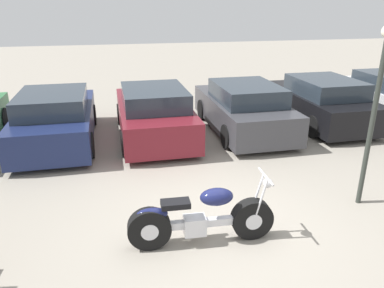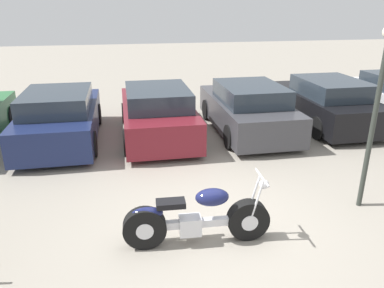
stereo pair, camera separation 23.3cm
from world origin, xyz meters
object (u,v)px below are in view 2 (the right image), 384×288
object	(u,v)px
parked_car_black	(326,103)
lamp_post	(378,100)
parked_car_dark_grey	(247,109)
motorcycle	(196,219)
parked_car_navy	(60,118)
parked_car_maroon	(157,113)

from	to	relation	value
parked_car_black	lamp_post	xyz separation A→B (m)	(-1.90, -4.75, 1.36)
parked_car_dark_grey	lamp_post	bearing A→B (deg)	-81.21
motorcycle	parked_car_navy	size ratio (longest dim) A/B	0.54
parked_car_navy	lamp_post	distance (m)	7.61
lamp_post	motorcycle	bearing A→B (deg)	-170.12
parked_car_black	lamp_post	world-z (taller)	lamp_post
parked_car_navy	parked_car_maroon	distance (m)	2.60
motorcycle	parked_car_navy	xyz separation A→B (m)	(-2.66, 5.18, 0.24)
parked_car_maroon	lamp_post	distance (m)	5.80
motorcycle	parked_car_maroon	distance (m)	5.14
parked_car_black	motorcycle	bearing A→B (deg)	-133.98
parked_car_maroon	parked_car_black	world-z (taller)	same
motorcycle	parked_car_black	xyz separation A→B (m)	(5.13, 5.31, 0.24)
parked_car_maroon	parked_car_dark_grey	bearing A→B (deg)	-1.32
parked_car_navy	parked_car_black	size ratio (longest dim) A/B	1.00
motorcycle	parked_car_black	size ratio (longest dim) A/B	0.54
motorcycle	parked_car_dark_grey	size ratio (longest dim) A/B	0.54
parked_car_navy	parked_car_black	bearing A→B (deg)	0.96
parked_car_maroon	parked_car_black	size ratio (longest dim) A/B	1.00
parked_car_black	parked_car_maroon	bearing A→B (deg)	-178.00
parked_car_navy	lamp_post	xyz separation A→B (m)	(5.89, -4.62, 1.36)
parked_car_navy	parked_car_maroon	size ratio (longest dim) A/B	1.00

